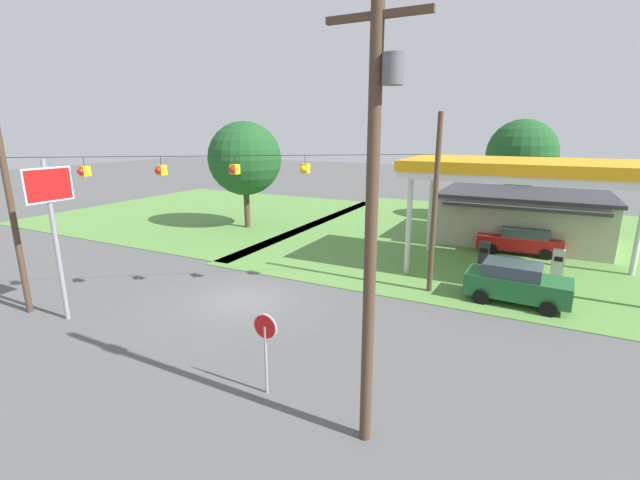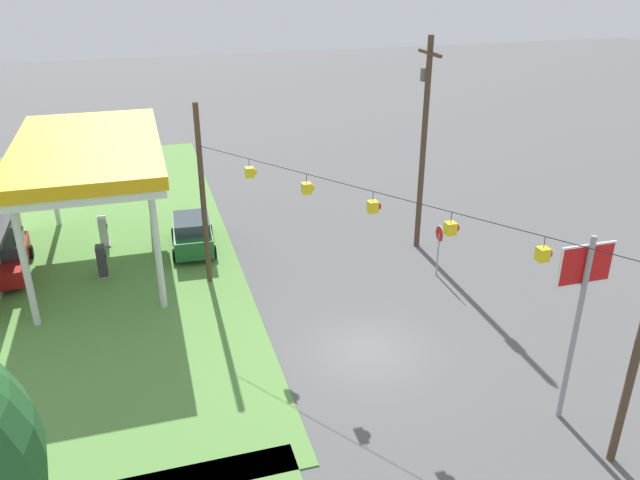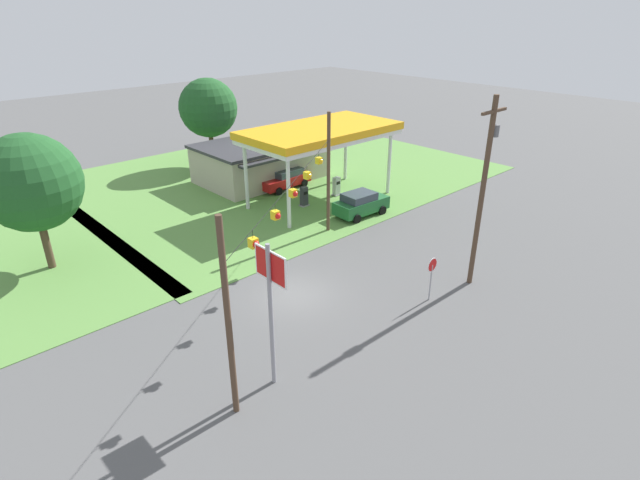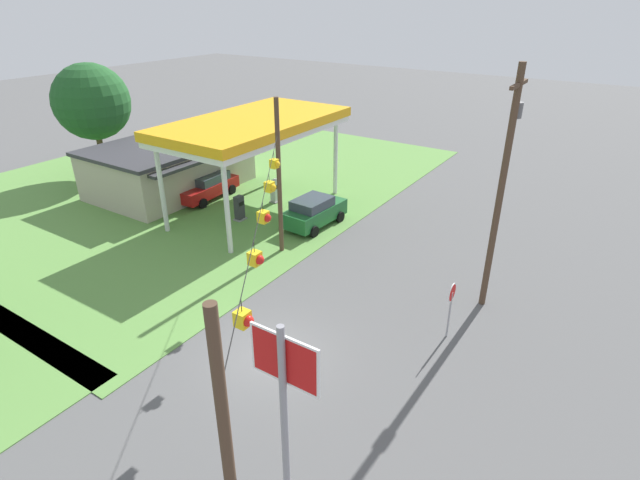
{
  "view_description": "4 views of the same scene",
  "coord_description": "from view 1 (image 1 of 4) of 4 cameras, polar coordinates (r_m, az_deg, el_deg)",
  "views": [
    {
      "loc": [
        11.28,
        -14.39,
        7.46
      ],
      "look_at": [
        2.13,
        3.64,
        2.24
      ],
      "focal_mm": 24.0,
      "sensor_mm": 36.0,
      "label": 1
    },
    {
      "loc": [
        -18.39,
        7.31,
        13.63
      ],
      "look_at": [
        3.93,
        0.7,
        3.0
      ],
      "focal_mm": 35.0,
      "sensor_mm": 36.0,
      "label": 2
    },
    {
      "loc": [
        -14.95,
        -18.03,
        14.29
      ],
      "look_at": [
        2.97,
        1.21,
        1.93
      ],
      "focal_mm": 28.0,
      "sensor_mm": 36.0,
      "label": 3
    },
    {
      "loc": [
        -11.82,
        -10.08,
        12.61
      ],
      "look_at": [
        4.14,
        0.44,
        3.17
      ],
      "focal_mm": 28.0,
      "sensor_mm": 36.0,
      "label": 4
    }
  ],
  "objects": [
    {
      "name": "utility_pole_main",
      "position": [
        9.33,
        7.16,
        4.18
      ],
      "size": [
        2.2,
        0.44,
        10.42
      ],
      "color": "#4C3828",
      "rests_on": "ground"
    },
    {
      "name": "grass_verge_opposite_corner",
      "position": [
        41.51,
        -14.78,
        3.66
      ],
      "size": [
        24.0,
        24.0,
        0.04
      ],
      "primitive_type": "cube",
      "color": "#5B8E42",
      "rests_on": "ground"
    },
    {
      "name": "ground_plane",
      "position": [
        19.75,
        -10.45,
        -7.98
      ],
      "size": [
        160.0,
        160.0,
        0.0
      ],
      "primitive_type": "plane",
      "color": "#565656"
    },
    {
      "name": "signal_span_gantry",
      "position": [
        18.5,
        -11.12,
        5.21
      ],
      "size": [
        14.77,
        10.24,
        8.24
      ],
      "color": "#4C3828",
      "rests_on": "ground"
    },
    {
      "name": "car_at_pumps_rear",
      "position": [
        29.15,
        25.11,
        0.04
      ],
      "size": [
        4.91,
        2.34,
        1.69
      ],
      "rotation": [
        0.0,
        0.0,
        3.2
      ],
      "color": "#AD1414",
      "rests_on": "ground"
    },
    {
      "name": "fuel_pump_near",
      "position": [
        25.07,
        20.98,
        -2.05
      ],
      "size": [
        0.71,
        0.56,
        1.58
      ],
      "color": "gray",
      "rests_on": "ground"
    },
    {
      "name": "tree_west_verge",
      "position": [
        33.47,
        -10.0,
        10.62
      ],
      "size": [
        5.54,
        5.54,
        8.12
      ],
      "color": "#4C3828",
      "rests_on": "ground"
    },
    {
      "name": "gas_station_canopy",
      "position": [
        24.14,
        26.23,
        8.29
      ],
      "size": [
        12.14,
        6.42,
        5.99
      ],
      "color": "silver",
      "rests_on": "ground"
    },
    {
      "name": "car_at_pumps_front",
      "position": [
        20.78,
        24.69,
        -5.17
      ],
      "size": [
        4.35,
        2.29,
        1.82
      ],
      "rotation": [
        0.0,
        0.0,
        -0.06
      ],
      "color": "#1E602D",
      "rests_on": "ground"
    },
    {
      "name": "gas_station_store",
      "position": [
        32.29,
        25.33,
        2.82
      ],
      "size": [
        10.51,
        7.76,
        3.41
      ],
      "color": "#B2A893",
      "rests_on": "ground"
    },
    {
      "name": "stop_sign_roadside",
      "position": [
        12.47,
        -7.33,
        -12.57
      ],
      "size": [
        0.8,
        0.08,
        2.5
      ],
      "rotation": [
        0.0,
        0.0,
        3.14
      ],
      "color": "#99999E",
      "rests_on": "ground"
    },
    {
      "name": "grass_verge_station_corner",
      "position": [
        32.68,
        28.99,
        -0.54
      ],
      "size": [
        36.0,
        28.0,
        0.04
      ],
      "primitive_type": "cube",
      "color": "#5B8E42",
      "rests_on": "ground"
    },
    {
      "name": "stop_sign_overhead",
      "position": [
        19.27,
        -32.16,
        3.43
      ],
      "size": [
        0.22,
        1.83,
        6.41
      ],
      "color": "gray",
      "rests_on": "ground"
    },
    {
      "name": "fuel_pump_far",
      "position": [
        25.01,
        29.1,
        -2.98
      ],
      "size": [
        0.71,
        0.56,
        1.58
      ],
      "color": "gray",
      "rests_on": "ground"
    },
    {
      "name": "tree_behind_station",
      "position": [
        38.61,
        25.28,
        10.32
      ],
      "size": [
        5.47,
        5.47,
        8.33
      ],
      "color": "#4C3828",
      "rests_on": "ground"
    }
  ]
}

